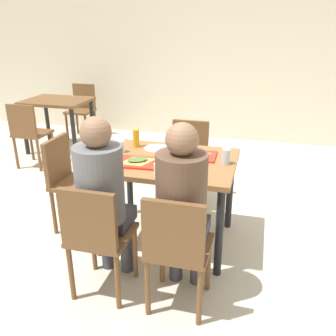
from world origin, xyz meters
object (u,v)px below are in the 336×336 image
at_px(chair_far_side, 188,156).
at_px(tray_red_near, 140,163).
at_px(main_table, 168,171).
at_px(foil_bundle, 114,149).
at_px(person_in_brown_jacket, 182,201).
at_px(chair_left_end, 69,176).
at_px(background_chair_near, 28,131).
at_px(pizza_slice_a, 137,160).
at_px(plastic_cup_b, 159,170).
at_px(paper_plate_near_edge, 181,171).
at_px(plastic_cup_a, 175,140).
at_px(person_in_red, 103,191).
at_px(tray_red_far, 194,155).
at_px(soda_can, 226,157).
at_px(condiment_bottle, 136,138).
at_px(paper_plate_center, 157,148).
at_px(plastic_cup_c, 120,147).
at_px(plastic_cup_d, 188,144).
at_px(background_table, 58,109).
at_px(chair_near_left, 96,233).
at_px(background_chair_far, 82,106).
at_px(pizza_slice_b, 194,152).

height_order(chair_far_side, tray_red_near, chair_far_side).
distance_m(main_table, foil_bundle, 0.49).
bearing_deg(person_in_brown_jacket, main_table, 112.38).
bearing_deg(chair_left_end, main_table, 0.00).
bearing_deg(background_chair_near, foil_bundle, -35.27).
relative_size(pizza_slice_a, plastic_cup_b, 2.83).
bearing_deg(paper_plate_near_edge, plastic_cup_a, 107.98).
relative_size(person_in_red, tray_red_far, 3.53).
distance_m(soda_can, foil_bundle, 0.93).
height_order(person_in_red, soda_can, person_in_red).
bearing_deg(condiment_bottle, chair_far_side, 58.16).
bearing_deg(tray_red_far, condiment_bottle, 169.10).
bearing_deg(plastic_cup_b, main_table, 94.37).
xyz_separation_m(main_table, paper_plate_center, (-0.16, 0.23, 0.11)).
height_order(pizza_slice_a, plastic_cup_b, plastic_cup_b).
height_order(chair_far_side, pizza_slice_a, chair_far_side).
bearing_deg(main_table, plastic_cup_c, 171.78).
xyz_separation_m(main_table, tray_red_far, (0.19, 0.13, 0.11)).
bearing_deg(background_chair_near, soda_can, -23.86).
bearing_deg(plastic_cup_a, plastic_cup_c, -144.29).
bearing_deg(plastic_cup_d, plastic_cup_a, 148.36).
xyz_separation_m(pizza_slice_a, foil_bundle, (-0.25, 0.12, 0.03)).
bearing_deg(background_table, main_table, -41.45).
distance_m(chair_near_left, background_chair_far, 3.95).
xyz_separation_m(chair_left_end, paper_plate_center, (0.77, 0.23, 0.26)).
bearing_deg(soda_can, main_table, -177.41).
height_order(person_in_red, plastic_cup_a, person_in_red).
relative_size(person_in_brown_jacket, foil_bundle, 12.71).
bearing_deg(plastic_cup_b, soda_can, 40.91).
xyz_separation_m(condiment_bottle, background_chair_far, (-1.82, 2.43, -0.34)).
bearing_deg(plastic_cup_c, foil_bundle, -107.98).
distance_m(foil_bundle, background_chair_near, 2.12).
relative_size(soda_can, background_table, 0.14).
xyz_separation_m(paper_plate_center, plastic_cup_d, (0.27, 0.04, 0.05)).
relative_size(tray_red_near, plastic_cup_a, 3.60).
bearing_deg(paper_plate_near_edge, paper_plate_center, 125.30).
xyz_separation_m(soda_can, condiment_bottle, (-0.82, 0.21, 0.02)).
bearing_deg(main_table, background_table, 138.55).
relative_size(chair_far_side, paper_plate_near_edge, 3.91).
xyz_separation_m(person_in_brown_jacket, background_chair_far, (-2.45, 3.32, -0.25)).
distance_m(plastic_cup_c, plastic_cup_d, 0.59).
xyz_separation_m(main_table, tray_red_near, (-0.19, -0.15, 0.11)).
height_order(chair_left_end, paper_plate_near_edge, chair_left_end).
height_order(paper_plate_center, background_chair_near, background_chair_near).
bearing_deg(plastic_cup_a, tray_red_far, -46.65).
xyz_separation_m(background_table, background_chair_far, (0.00, 0.73, -0.13)).
relative_size(person_in_brown_jacket, background_chair_near, 1.48).
distance_m(plastic_cup_c, soda_can, 0.90).
distance_m(pizza_slice_b, plastic_cup_a, 0.30).
bearing_deg(background_chair_near, pizza_slice_a, -34.17).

